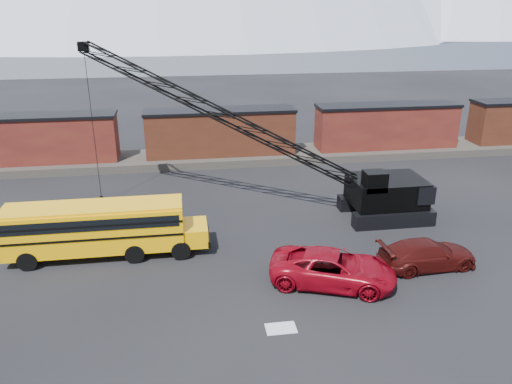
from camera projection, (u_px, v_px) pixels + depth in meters
ground at (257, 283)px, 26.37m from camera, size 160.00×160.00×0.00m
gravel_berm at (221, 157)px, 46.56m from camera, size 120.00×5.00×0.70m
boxcar_west_near at (37, 139)px, 43.45m from camera, size 13.70×3.10×4.17m
boxcar_mid at (220, 132)px, 45.69m from camera, size 13.70×3.10×4.17m
boxcar_east_near at (386, 126)px, 47.94m from camera, size 13.70×3.10×4.17m
snow_patch at (281, 328)px, 22.74m from camera, size 1.40×0.90×0.02m
school_bus at (101, 227)px, 28.67m from camera, size 11.65×2.65×3.19m
red_pickup at (333, 268)px, 26.05m from camera, size 7.19×5.10×1.82m
maroon_suv at (427, 254)px, 27.74m from camera, size 5.66×2.59×1.60m
crawler_crane at (229, 118)px, 33.20m from camera, size 22.89×7.84×11.70m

